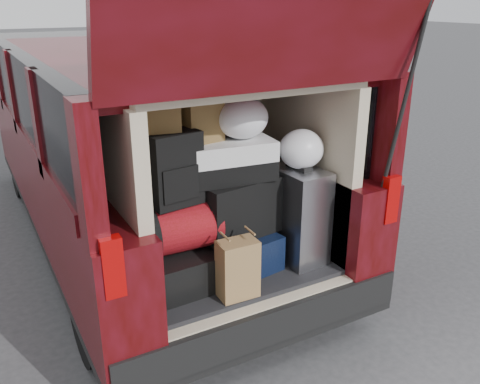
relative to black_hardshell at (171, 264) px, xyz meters
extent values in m
plane|color=#333336|center=(0.39, -0.17, -0.66)|extent=(80.00, 80.00, 0.00)
cylinder|color=black|center=(-0.43, 0.23, -0.34)|extent=(0.24, 0.64, 0.64)
cylinder|color=black|center=(1.21, 0.23, -0.34)|extent=(0.24, 0.64, 0.64)
cylinder|color=black|center=(-0.43, 3.53, -0.34)|extent=(0.24, 0.64, 0.64)
cylinder|color=black|center=(1.21, 3.53, -0.34)|extent=(0.24, 0.64, 0.64)
cube|color=black|center=(0.39, 1.90, -0.40)|extent=(1.90, 4.85, 0.08)
cube|color=#410704|center=(-0.39, 1.90, 0.04)|extent=(0.33, 4.85, 0.80)
cube|color=#410704|center=(1.18, 1.90, 0.04)|extent=(0.33, 4.85, 0.80)
cube|color=#410704|center=(0.39, 1.90, 1.07)|extent=(1.82, 4.46, 0.10)
cube|color=black|center=(-0.49, 1.80, 0.78)|extent=(0.12, 4.25, 0.68)
cube|color=black|center=(1.27, 1.80, 0.78)|extent=(0.12, 4.25, 0.68)
cube|color=black|center=(0.39, -0.46, -0.26)|extent=(1.86, 0.16, 0.22)
cube|color=#990505|center=(-0.47, -0.50, 0.36)|extent=(0.10, 0.06, 0.30)
cube|color=#990505|center=(1.25, -0.50, 0.36)|extent=(0.10, 0.06, 0.30)
cube|color=black|center=(0.39, 0.10, -0.14)|extent=(1.24, 1.05, 0.06)
cube|color=#BBAB90|center=(-0.27, 0.10, 0.46)|extent=(0.08, 1.05, 1.15)
cube|color=#BBAB90|center=(1.05, 0.10, 0.46)|extent=(0.08, 1.05, 1.15)
cube|color=#BBAB90|center=(0.39, 0.66, 0.46)|extent=(1.34, 0.06, 1.15)
cube|color=#BBAB90|center=(0.39, 0.10, 1.07)|extent=(1.34, 1.05, 0.06)
cylinder|color=black|center=(1.23, -0.57, 0.99)|extent=(0.02, 0.90, 0.76)
cube|color=black|center=(0.39, 0.10, -0.39)|extent=(1.24, 1.05, 0.55)
cube|color=black|center=(0.00, 0.00, 0.00)|extent=(0.43, 0.58, 0.23)
cube|color=black|center=(0.43, 0.00, 0.00)|extent=(0.50, 0.58, 0.23)
cube|color=silver|center=(0.84, -0.11, 0.20)|extent=(0.28, 0.43, 0.62)
cube|color=olive|center=(0.28, -0.34, 0.06)|extent=(0.23, 0.15, 0.35)
cube|color=maroon|center=(0.05, -0.05, 0.26)|extent=(0.46, 0.31, 0.29)
cube|color=black|center=(0.45, -0.02, 0.30)|extent=(0.54, 0.37, 0.36)
cube|color=black|center=(0.03, -0.04, 0.62)|extent=(0.32, 0.22, 0.42)
cube|color=silver|center=(0.40, -0.01, 0.60)|extent=(0.56, 0.33, 0.24)
cube|color=olive|center=(-0.01, 0.02, 0.92)|extent=(0.24, 0.21, 0.19)
cube|color=olive|center=(0.26, 0.08, 0.83)|extent=(0.26, 0.22, 0.23)
ellipsoid|color=white|center=(0.50, 0.01, 0.85)|extent=(0.37, 0.35, 0.25)
ellipsoid|color=white|center=(0.86, -0.11, 0.63)|extent=(0.33, 0.32, 0.25)
camera|label=1|loc=(-0.95, -2.57, 1.51)|focal=38.00mm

